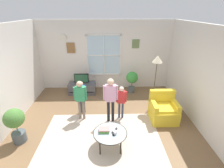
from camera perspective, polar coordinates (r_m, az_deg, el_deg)
ground_plane at (r=4.74m, az=-2.46°, el=-16.23°), size 5.82×6.32×0.02m
back_wall at (r=6.73m, az=-2.40°, el=9.82°), size 5.22×0.17×2.76m
side_wall_right at (r=4.74m, az=31.50°, el=-0.37°), size 0.12×5.72×2.76m
area_rug at (r=4.59m, az=-3.72°, el=-17.66°), size 3.08×2.02×0.01m
tv_stand at (r=6.65m, az=-10.27°, el=-1.42°), size 1.05×0.48×0.44m
television at (r=6.48m, az=-10.56°, el=1.97°), size 0.55×0.08×0.39m
armchair at (r=5.23m, az=17.34°, el=-8.57°), size 0.76×0.74×0.87m
coffee_table at (r=4.06m, az=-0.65°, el=-16.74°), size 0.82×0.82×0.43m
book_stack at (r=4.06m, az=-2.69°, el=-15.58°), size 0.26×0.18×0.08m
cup at (r=3.98m, az=1.15°, el=-16.52°), size 0.09×0.09×0.09m
remote_near_books at (r=4.00m, az=0.35°, el=-16.87°), size 0.06×0.14×0.02m
remote_near_cup at (r=4.11m, az=1.34°, el=-15.56°), size 0.09×0.14×0.02m
person_red_shirt at (r=4.89m, az=3.21°, el=-5.17°), size 0.32×0.15×1.07m
person_green_shirt at (r=4.87m, az=-10.88°, el=-4.12°), size 0.38×0.17×1.26m
person_pink_shirt at (r=4.64m, az=-0.50°, el=-4.06°), size 0.42×0.19×1.38m
person_blue_shirt at (r=5.22m, az=-10.57°, el=-3.27°), size 0.33×0.15×1.10m
potted_plant_by_window at (r=6.55m, az=6.94°, el=1.73°), size 0.46×0.46×0.87m
potted_plant_corner at (r=4.72m, az=-30.55°, el=-11.41°), size 0.48×0.48×0.94m
floor_lamp at (r=5.36m, az=15.32°, el=6.53°), size 0.32×0.32×1.80m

